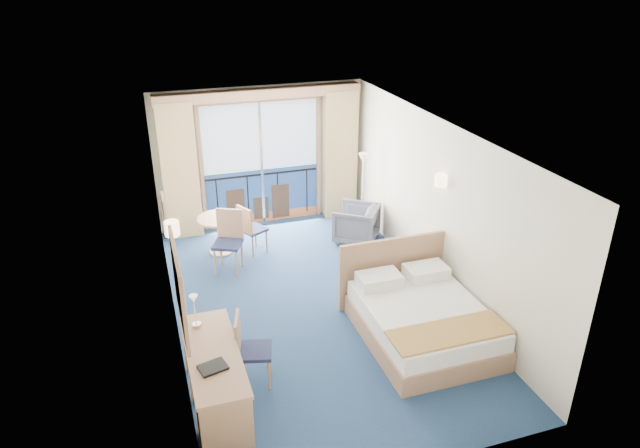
% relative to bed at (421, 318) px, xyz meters
% --- Properties ---
extents(floor, '(6.50, 6.50, 0.00)m').
position_rel_bed_xyz_m(floor, '(-1.19, 1.22, -0.30)').
color(floor, navy).
rests_on(floor, ground).
extents(room_walls, '(4.04, 6.54, 2.72)m').
position_rel_bed_xyz_m(room_walls, '(-1.19, 1.22, 1.47)').
color(room_walls, silver).
rests_on(room_walls, ground).
extents(balcony_door, '(2.36, 0.03, 2.52)m').
position_rel_bed_xyz_m(balcony_door, '(-1.20, 4.44, 0.84)').
color(balcony_door, navy).
rests_on(balcony_door, room_walls).
extents(curtain_left, '(0.65, 0.22, 2.55)m').
position_rel_bed_xyz_m(curtain_left, '(-2.74, 4.29, 0.97)').
color(curtain_left, tan).
rests_on(curtain_left, room_walls).
extents(curtain_right, '(0.65, 0.22, 2.55)m').
position_rel_bed_xyz_m(curtain_right, '(0.36, 4.29, 0.97)').
color(curtain_right, tan).
rests_on(curtain_right, room_walls).
extents(pelmet, '(3.80, 0.25, 0.18)m').
position_rel_bed_xyz_m(pelmet, '(-1.19, 4.32, 2.28)').
color(pelmet, tan).
rests_on(pelmet, room_walls).
extents(mirror, '(0.05, 1.25, 0.95)m').
position_rel_bed_xyz_m(mirror, '(-3.16, -0.28, 1.25)').
color(mirror, tan).
rests_on(mirror, room_walls).
extents(wall_print, '(0.04, 0.42, 0.52)m').
position_rel_bed_xyz_m(wall_print, '(-3.16, 1.67, 1.30)').
color(wall_print, tan).
rests_on(wall_print, room_walls).
extents(sconce_left, '(0.18, 0.18, 0.18)m').
position_rel_bed_xyz_m(sconce_left, '(-3.13, 0.62, 1.55)').
color(sconce_left, '#FFDEB2').
rests_on(sconce_left, room_walls).
extents(sconce_right, '(0.18, 0.18, 0.18)m').
position_rel_bed_xyz_m(sconce_right, '(0.75, 1.07, 1.55)').
color(sconce_right, '#FFDEB2').
rests_on(sconce_right, room_walls).
extents(bed, '(1.72, 2.04, 1.08)m').
position_rel_bed_xyz_m(bed, '(0.00, 0.00, 0.00)').
color(bed, tan).
rests_on(bed, ground).
extents(nightstand, '(0.44, 0.42, 0.58)m').
position_rel_bed_xyz_m(nightstand, '(0.56, 1.43, -0.01)').
color(nightstand, tan).
rests_on(nightstand, ground).
extents(phone, '(0.22, 0.19, 0.09)m').
position_rel_bed_xyz_m(phone, '(0.58, 1.40, 0.32)').
color(phone, silver).
rests_on(phone, nightstand).
extents(armchair, '(1.05, 1.05, 0.69)m').
position_rel_bed_xyz_m(armchair, '(0.24, 3.07, 0.04)').
color(armchair, '#4F5460').
rests_on(armchair, ground).
extents(floor_lamp, '(0.22, 0.22, 1.56)m').
position_rel_bed_xyz_m(floor_lamp, '(0.50, 3.44, 0.88)').
color(floor_lamp, silver).
rests_on(floor_lamp, ground).
extents(desk, '(0.58, 1.68, 0.79)m').
position_rel_bed_xyz_m(desk, '(-2.89, -0.96, 0.13)').
color(desk, tan).
rests_on(desk, ground).
extents(desk_chair, '(0.51, 0.50, 0.95)m').
position_rel_bed_xyz_m(desk_chair, '(-2.45, -0.18, 0.23)').
color(desk_chair, '#1E2447').
rests_on(desk_chair, ground).
extents(folder, '(0.34, 0.28, 0.03)m').
position_rel_bed_xyz_m(folder, '(-2.93, -0.78, 0.50)').
color(folder, black).
rests_on(folder, desk).
extents(desk_lamp, '(0.11, 0.11, 0.41)m').
position_rel_bed_xyz_m(desk_lamp, '(-3.01, 0.06, 0.79)').
color(desk_lamp, silver).
rests_on(desk_lamp, desk).
extents(round_table, '(0.76, 0.76, 0.68)m').
position_rel_bed_xyz_m(round_table, '(-2.22, 3.39, 0.21)').
color(round_table, tan).
rests_on(round_table, ground).
extents(table_chair_a, '(0.53, 0.53, 0.91)m').
position_rel_bed_xyz_m(table_chair_a, '(-1.72, 3.18, 0.21)').
color(table_chair_a, '#1E2447').
rests_on(table_chair_a, ground).
extents(table_chair_b, '(0.60, 0.60, 1.04)m').
position_rel_bed_xyz_m(table_chair_b, '(-2.16, 2.75, 0.28)').
color(table_chair_b, '#1E2447').
rests_on(table_chair_b, ground).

